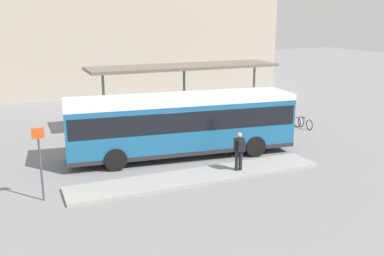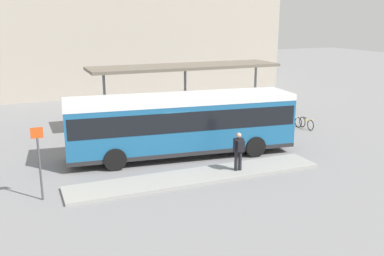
% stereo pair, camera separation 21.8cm
% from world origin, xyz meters
% --- Properties ---
extents(ground_plane, '(120.00, 120.00, 0.00)m').
position_xyz_m(ground_plane, '(0.00, 0.00, 0.00)').
color(ground_plane, gray).
extents(curb_island, '(11.16, 1.80, 0.12)m').
position_xyz_m(curb_island, '(-0.45, -3.06, 0.06)').
color(curb_island, '#9E9E99').
rests_on(curb_island, ground_plane).
extents(city_bus, '(11.18, 3.63, 3.00)m').
position_xyz_m(city_bus, '(0.01, -0.00, 1.76)').
color(city_bus, '#1E6093').
rests_on(city_bus, ground_plane).
extents(pedestrian_waiting, '(0.43, 0.46, 1.71)m').
position_xyz_m(pedestrian_waiting, '(1.39, -3.26, 1.10)').
color(pedestrian_waiting, '#232328').
rests_on(pedestrian_waiting, curb_island).
extents(bicycle_yellow, '(0.48, 1.53, 0.66)m').
position_xyz_m(bicycle_yellow, '(8.98, 2.01, 0.33)').
color(bicycle_yellow, black).
rests_on(bicycle_yellow, ground_plane).
extents(bicycle_white, '(0.48, 1.54, 0.67)m').
position_xyz_m(bicycle_white, '(8.67, 2.88, 0.34)').
color(bicycle_white, black).
rests_on(bicycle_white, ground_plane).
extents(station_shelter, '(11.86, 2.98, 3.79)m').
position_xyz_m(station_shelter, '(2.46, 5.74, 3.62)').
color(station_shelter, '#706656').
rests_on(station_shelter, ground_plane).
extents(potted_planter_near_shelter, '(0.98, 0.98, 1.43)m').
position_xyz_m(potted_planter_near_shelter, '(5.69, 3.05, 0.74)').
color(potted_planter_near_shelter, slate).
rests_on(potted_planter_near_shelter, ground_plane).
extents(platform_sign, '(0.44, 0.08, 2.80)m').
position_xyz_m(platform_sign, '(-6.73, -2.95, 1.56)').
color(platform_sign, '#4C4C51').
rests_on(platform_sign, ground_plane).
extents(station_building, '(26.19, 14.13, 11.13)m').
position_xyz_m(station_building, '(3.69, 24.29, 5.57)').
color(station_building, '#B2A899').
rests_on(station_building, ground_plane).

